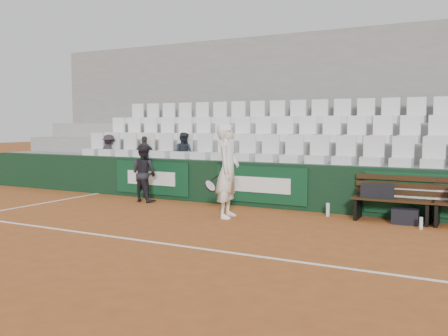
# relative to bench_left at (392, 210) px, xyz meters

# --- Properties ---
(ground) EXTENTS (80.00, 80.00, 0.00)m
(ground) POSITION_rel_bench_left_xyz_m (-2.69, -3.54, -0.23)
(ground) COLOR #9A4F22
(ground) RESTS_ON ground
(court_baseline) EXTENTS (18.00, 0.06, 0.01)m
(court_baseline) POSITION_rel_bench_left_xyz_m (-2.69, -3.54, -0.22)
(court_baseline) COLOR white
(court_baseline) RESTS_ON ground
(back_barrier) EXTENTS (18.00, 0.34, 1.00)m
(back_barrier) POSITION_rel_bench_left_xyz_m (-2.63, 0.46, 0.28)
(back_barrier) COLOR black
(back_barrier) RESTS_ON ground
(grandstand_tier_front) EXTENTS (18.00, 0.95, 1.00)m
(grandstand_tier_front) POSITION_rel_bench_left_xyz_m (-2.69, 1.09, 0.28)
(grandstand_tier_front) COLOR gray
(grandstand_tier_front) RESTS_ON ground
(grandstand_tier_mid) EXTENTS (18.00, 0.95, 1.45)m
(grandstand_tier_mid) POSITION_rel_bench_left_xyz_m (-2.69, 2.04, 0.50)
(grandstand_tier_mid) COLOR gray
(grandstand_tier_mid) RESTS_ON ground
(grandstand_tier_back) EXTENTS (18.00, 0.95, 1.90)m
(grandstand_tier_back) POSITION_rel_bench_left_xyz_m (-2.69, 2.99, 0.72)
(grandstand_tier_back) COLOR #989895
(grandstand_tier_back) RESTS_ON ground
(grandstand_rear_wall) EXTENTS (18.00, 0.30, 4.40)m
(grandstand_rear_wall) POSITION_rel_bench_left_xyz_m (-2.69, 3.61, 1.98)
(grandstand_rear_wall) COLOR gray
(grandstand_rear_wall) RESTS_ON ground
(seat_row_front) EXTENTS (11.90, 0.44, 0.63)m
(seat_row_front) POSITION_rel_bench_left_xyz_m (-2.69, 0.91, 1.09)
(seat_row_front) COLOR silver
(seat_row_front) RESTS_ON grandstand_tier_front
(seat_row_mid) EXTENTS (11.90, 0.44, 0.63)m
(seat_row_mid) POSITION_rel_bench_left_xyz_m (-2.69, 1.86, 1.54)
(seat_row_mid) COLOR white
(seat_row_mid) RESTS_ON grandstand_tier_mid
(seat_row_back) EXTENTS (11.90, 0.44, 0.63)m
(seat_row_back) POSITION_rel_bench_left_xyz_m (-2.69, 2.81, 1.99)
(seat_row_back) COLOR silver
(seat_row_back) RESTS_ON grandstand_tier_back
(bench_left) EXTENTS (1.50, 0.56, 0.45)m
(bench_left) POSITION_rel_bench_left_xyz_m (0.00, 0.00, 0.00)
(bench_left) COLOR #331F0F
(bench_left) RESTS_ON ground
(sports_bag_left) EXTENTS (0.66, 0.36, 0.27)m
(sports_bag_left) POSITION_rel_bench_left_xyz_m (-0.28, -0.02, 0.36)
(sports_bag_left) COLOR black
(sports_bag_left) RESTS_ON bench_left
(sports_bag_ground) EXTENTS (0.48, 0.29, 0.29)m
(sports_bag_ground) POSITION_rel_bench_left_xyz_m (0.26, -0.12, -0.08)
(sports_bag_ground) COLOR black
(sports_bag_ground) RESTS_ON ground
(water_bottle_near) EXTENTS (0.08, 0.08, 0.27)m
(water_bottle_near) POSITION_rel_bench_left_xyz_m (-1.25, -0.03, -0.09)
(water_bottle_near) COLOR silver
(water_bottle_near) RESTS_ON ground
(water_bottle_far) EXTENTS (0.06, 0.06, 0.22)m
(water_bottle_far) POSITION_rel_bench_left_xyz_m (0.58, -0.48, -0.11)
(water_bottle_far) COLOR silver
(water_bottle_far) RESTS_ON ground
(tennis_player) EXTENTS (0.79, 0.77, 1.89)m
(tennis_player) POSITION_rel_bench_left_xyz_m (-3.00, -1.09, 0.72)
(tennis_player) COLOR white
(tennis_player) RESTS_ON ground
(ball_kid) EXTENTS (0.72, 0.59, 1.37)m
(ball_kid) POSITION_rel_bench_left_xyz_m (-5.75, -0.21, 0.46)
(ball_kid) COLOR black
(ball_kid) RESTS_ON ground
(spectator_a) EXTENTS (0.69, 0.43, 1.03)m
(spectator_a) POSITION_rel_bench_left_xyz_m (-7.85, 0.96, 1.29)
(spectator_a) COLOR #292126
(spectator_a) RESTS_ON grandstand_tier_front
(spectator_b) EXTENTS (0.63, 0.38, 1.01)m
(spectator_b) POSITION_rel_bench_left_xyz_m (-6.61, 0.96, 1.28)
(spectator_b) COLOR #35302B
(spectator_b) RESTS_ON grandstand_tier_front
(spectator_c) EXTENTS (0.54, 0.43, 1.11)m
(spectator_c) POSITION_rel_bench_left_xyz_m (-5.37, 0.96, 1.33)
(spectator_c) COLOR #1E252D
(spectator_c) RESTS_ON grandstand_tier_front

